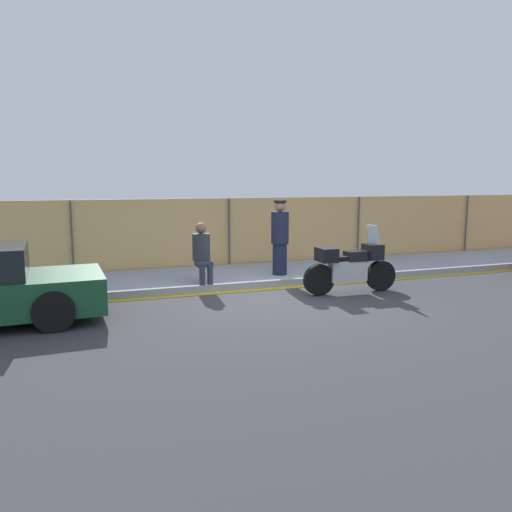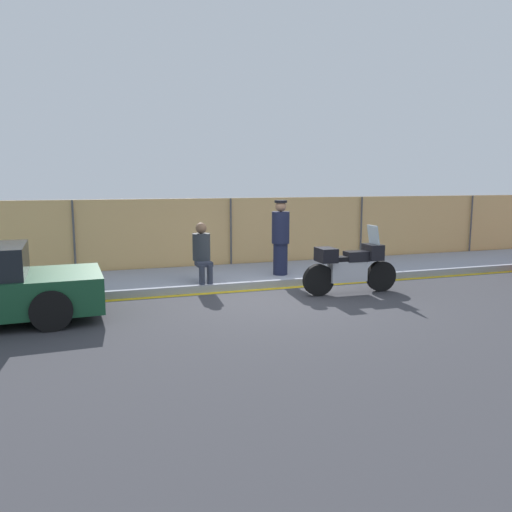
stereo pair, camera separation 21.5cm
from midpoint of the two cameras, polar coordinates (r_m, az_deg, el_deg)
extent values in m
plane|color=#38383D|center=(10.40, 2.24, -5.05)|extent=(120.00, 120.00, 0.00)
cube|color=#8E93A3|center=(12.64, -1.88, -2.22)|extent=(30.13, 2.57, 0.17)
cube|color=gold|center=(11.38, 0.23, -3.84)|extent=(30.13, 0.18, 0.01)
cube|color=#E5B26B|center=(13.81, -3.64, 2.50)|extent=(28.62, 0.08, 1.99)
cylinder|color=#4C4C51|center=(13.19, -20.71, 1.68)|extent=(0.05, 0.05, 1.99)
cylinder|color=#4C4C51|center=(13.71, -3.52, 2.46)|extent=(0.05, 0.05, 1.99)
cylinder|color=#4C4C51|center=(15.33, 11.23, 2.96)|extent=(0.05, 0.05, 1.99)
cylinder|color=#4C4C51|center=(17.74, 22.58, 3.21)|extent=(0.05, 0.05, 1.99)
cylinder|color=black|center=(11.52, 13.54, -2.20)|extent=(0.69, 0.16, 0.69)
cylinder|color=black|center=(10.82, 6.64, -2.71)|extent=(0.69, 0.16, 0.69)
cube|color=silver|center=(11.08, 9.87, -1.67)|extent=(0.84, 0.31, 0.46)
cube|color=black|center=(11.13, 10.89, 0.01)|extent=(0.53, 0.32, 0.22)
cube|color=black|center=(11.00, 9.49, -0.27)|extent=(0.61, 0.30, 0.10)
cube|color=black|center=(11.31, 12.65, 0.50)|extent=(0.33, 0.49, 0.34)
cube|color=silver|center=(11.27, 12.71, 2.42)|extent=(0.12, 0.42, 0.42)
cube|color=black|center=(10.79, 7.50, 0.15)|extent=(0.38, 0.51, 0.30)
cylinder|color=#191E38|center=(12.24, 2.23, -0.34)|extent=(0.35, 0.35, 0.77)
cylinder|color=#191E38|center=(12.14, 2.25, 3.27)|extent=(0.43, 0.43, 0.77)
sphere|color=#A37556|center=(12.11, 2.26, 5.72)|extent=(0.27, 0.27, 0.27)
cylinder|color=black|center=(12.10, 2.26, 6.25)|extent=(0.31, 0.31, 0.06)
cylinder|color=#2D3342|center=(11.12, -6.73, -2.19)|extent=(0.13, 0.13, 0.43)
cylinder|color=#2D3342|center=(11.16, -5.81, -2.13)|extent=(0.13, 0.13, 0.43)
cube|color=#2D3342|center=(11.31, -6.54, -0.89)|extent=(0.34, 0.43, 0.10)
cylinder|color=#2D3338|center=(11.46, -6.81, 1.03)|extent=(0.40, 0.40, 0.61)
sphere|color=brown|center=(11.41, -6.85, 3.18)|extent=(0.25, 0.25, 0.25)
cylinder|color=black|center=(10.52, -22.70, -3.65)|extent=(0.69, 0.25, 0.68)
cylinder|color=black|center=(8.87, -22.78, -5.85)|extent=(0.69, 0.25, 0.68)
camera|label=1|loc=(0.11, -90.54, -0.08)|focal=35.00mm
camera|label=2|loc=(0.11, 89.46, 0.08)|focal=35.00mm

